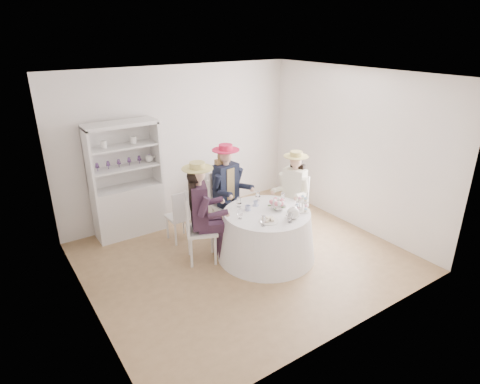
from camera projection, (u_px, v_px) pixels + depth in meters
ground at (244, 257)px, 6.15m from camera, size 4.50×4.50×0.00m
ceiling at (244, 75)px, 5.13m from camera, size 4.50×4.50×0.00m
wall_back at (181, 143)px, 7.17m from camera, size 4.50×0.00×4.50m
wall_front at (354, 229)px, 4.11m from camera, size 4.50×0.00×4.50m
wall_left at (78, 213)px, 4.47m from camera, size 0.00×4.50×4.50m
wall_right at (353, 149)px, 6.80m from camera, size 0.00×4.50×4.50m
tea_table at (266, 234)px, 6.07m from camera, size 1.49×1.49×0.74m
hutch at (128, 195)px, 6.66m from camera, size 1.21×0.64×1.91m
side_table at (222, 195)px, 7.62m from camera, size 0.54×0.54×0.63m
hatbox at (221, 172)px, 7.44m from camera, size 0.35×0.35×0.29m
guest_left at (201, 207)px, 5.76m from camera, size 0.65×0.59×1.55m
guest_mid at (227, 185)px, 6.57m from camera, size 0.58×0.60×1.55m
guest_right at (294, 187)px, 6.67m from camera, size 0.59×0.54×1.42m
spare_chair at (181, 215)px, 6.45m from camera, size 0.38×0.38×0.89m
teacup_a at (248, 208)px, 5.97m from camera, size 0.10×0.10×0.07m
teacup_b at (256, 204)px, 6.12m from camera, size 0.08×0.08×0.07m
teacup_c at (274, 203)px, 6.16m from camera, size 0.10×0.10×0.07m
flower_bowl at (278, 208)px, 5.99m from camera, size 0.27×0.27×0.05m
flower_arrangement at (277, 203)px, 5.99m from camera, size 0.19×0.19×0.07m
table_teapot at (293, 213)px, 5.70m from camera, size 0.25×0.18×0.19m
sandwich_plate at (269, 220)px, 5.63m from camera, size 0.28×0.28×0.06m
cupcake_stand at (302, 205)px, 5.94m from camera, size 0.24×0.24×0.23m
stemware_set at (267, 207)px, 5.90m from camera, size 0.95×0.96×0.15m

